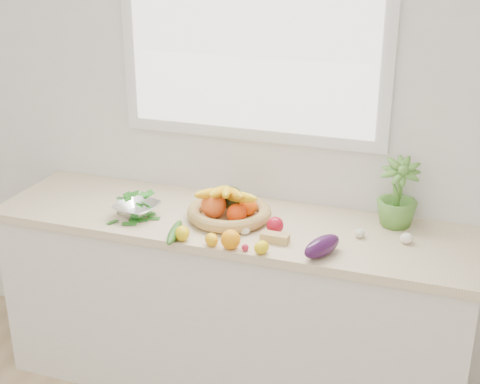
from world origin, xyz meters
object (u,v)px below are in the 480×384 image
(eggplant, at_px, (322,246))
(cucumber, at_px, (174,232))
(potted_herb, at_px, (398,194))
(apple, at_px, (275,225))
(colander_with_spinach, at_px, (137,205))
(fruit_basket, at_px, (228,208))

(eggplant, bearing_deg, cucumber, -176.35)
(cucumber, bearing_deg, potted_herb, 26.35)
(apple, xyz_separation_m, eggplant, (0.24, -0.14, 0.00))
(cucumber, distance_m, colander_with_spinach, 0.29)
(fruit_basket, relative_size, colander_with_spinach, 2.15)
(cucumber, relative_size, colander_with_spinach, 1.04)
(apple, distance_m, cucumber, 0.44)
(apple, bearing_deg, colander_with_spinach, -176.68)
(eggplant, height_order, colander_with_spinach, colander_with_spinach)
(eggplant, height_order, cucumber, eggplant)
(apple, bearing_deg, potted_herb, 28.03)
(cucumber, relative_size, fruit_basket, 0.48)
(eggplant, distance_m, cucumber, 0.64)
(apple, height_order, eggplant, eggplant)
(apple, height_order, colander_with_spinach, colander_with_spinach)
(apple, relative_size, colander_with_spinach, 0.33)
(cucumber, bearing_deg, colander_with_spinach, 150.77)
(cucumber, bearing_deg, apple, 24.23)
(eggplant, distance_m, colander_with_spinach, 0.90)
(potted_herb, relative_size, colander_with_spinach, 1.42)
(potted_herb, distance_m, colander_with_spinach, 1.19)
(colander_with_spinach, bearing_deg, fruit_basket, 15.71)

